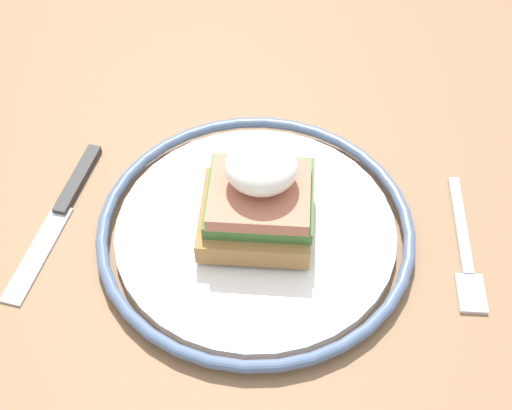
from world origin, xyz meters
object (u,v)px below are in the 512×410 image
fork (464,249)px  plate (256,226)px  knife (63,207)px  sandwich (259,195)px

fork → plate: bearing=-2.8°
plate → knife: plate is taller
knife → fork: bearing=176.4°
plate → fork: bearing=177.2°
plate → sandwich: (-0.00, -0.00, 0.04)m
sandwich → knife: 0.18m
plate → sandwich: bearing=-148.9°
sandwich → fork: 0.18m
plate → fork: (-0.18, 0.01, -0.01)m
sandwich → fork: sandwich is taller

